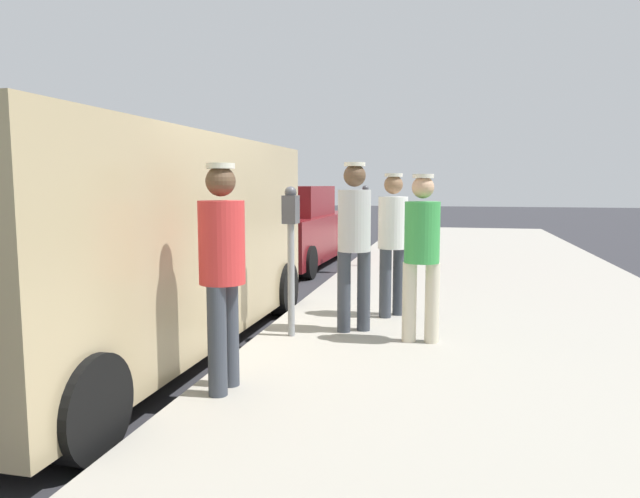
% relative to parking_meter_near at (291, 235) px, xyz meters
% --- Properties ---
extents(ground_plane, '(80.00, 80.00, 0.00)m').
position_rel_parking_meter_near_xyz_m(ground_plane, '(-1.35, -0.52, -1.18)').
color(ground_plane, '#2D2D33').
extents(sidewalk_slab, '(5.00, 32.00, 0.15)m').
position_rel_parking_meter_near_xyz_m(sidewalk_slab, '(2.15, -0.52, -1.11)').
color(sidewalk_slab, '#9E998E').
rests_on(sidewalk_slab, ground).
extents(parking_meter_near, '(0.14, 0.18, 1.52)m').
position_rel_parking_meter_near_xyz_m(parking_meter_near, '(0.00, 0.00, 0.00)').
color(parking_meter_near, gray).
rests_on(parking_meter_near, sidewalk_slab).
extents(parking_meter_far, '(0.14, 0.18, 1.52)m').
position_rel_parking_meter_near_xyz_m(parking_meter_far, '(0.00, 5.22, 0.00)').
color(parking_meter_far, gray).
rests_on(parking_meter_far, sidewalk_slab).
extents(pedestrian_in_gray, '(0.34, 0.34, 1.76)m').
position_rel_parking_meter_near_xyz_m(pedestrian_in_gray, '(0.59, 0.33, -0.01)').
color(pedestrian_in_gray, '#383D47').
rests_on(pedestrian_in_gray, sidewalk_slab).
extents(pedestrian_in_red, '(0.34, 0.36, 1.69)m').
position_rel_parking_meter_near_xyz_m(pedestrian_in_red, '(-0.07, -1.62, -0.06)').
color(pedestrian_in_red, '#383D47').
rests_on(pedestrian_in_red, sidewalk_slab).
extents(pedestrian_in_white, '(0.34, 0.34, 1.66)m').
position_rel_parking_meter_near_xyz_m(pedestrian_in_white, '(0.91, 1.11, -0.08)').
color(pedestrian_in_white, '#383D47').
rests_on(pedestrian_in_white, sidewalk_slab).
extents(pedestrian_in_green, '(0.36, 0.34, 1.64)m').
position_rel_parking_meter_near_xyz_m(pedestrian_in_green, '(1.30, 0.06, -0.10)').
color(pedestrian_in_green, beige).
rests_on(pedestrian_in_green, sidewalk_slab).
extents(parked_van, '(2.17, 5.22, 2.15)m').
position_rel_parking_meter_near_xyz_m(parked_van, '(-1.50, -0.51, -0.03)').
color(parked_van, tan).
rests_on(parked_van, ground).
extents(parked_sedan_ahead, '(2.05, 4.45, 1.65)m').
position_rel_parking_meter_near_xyz_m(parked_sedan_ahead, '(-1.72, 5.99, -0.43)').
color(parked_sedan_ahead, maroon).
rests_on(parked_sedan_ahead, ground).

